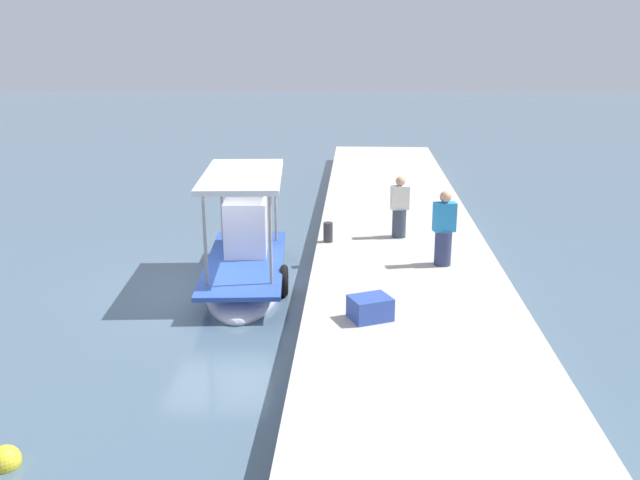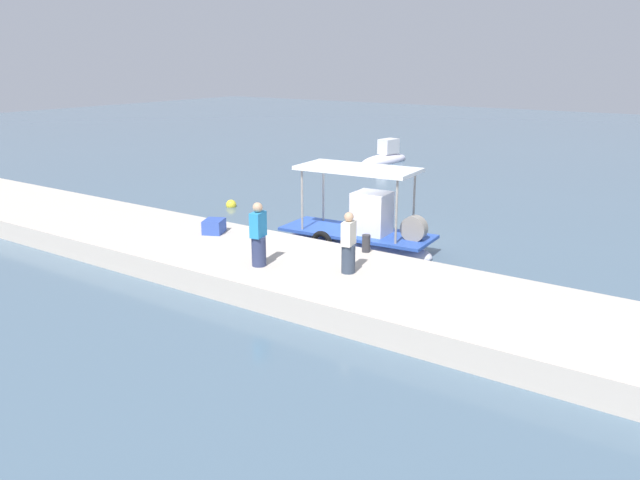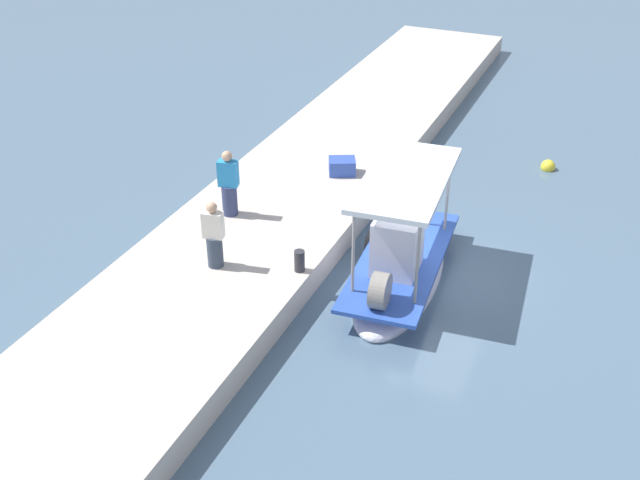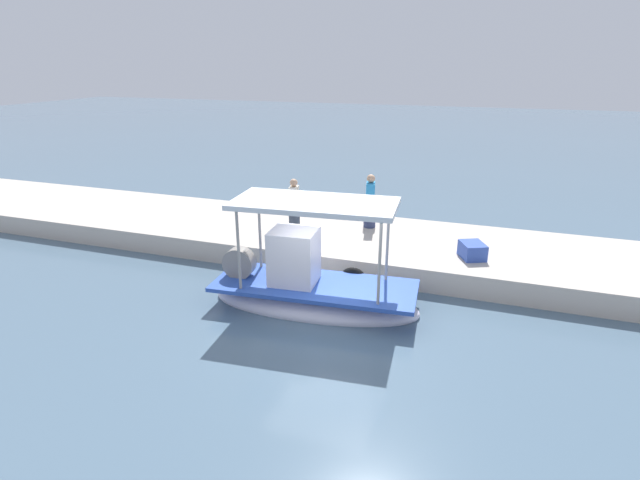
{
  "view_description": "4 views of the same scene",
  "coord_description": "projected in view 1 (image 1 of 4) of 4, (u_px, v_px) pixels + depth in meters",
  "views": [
    {
      "loc": [
        -15.12,
        -3.2,
        5.73
      ],
      "look_at": [
        1.24,
        -2.33,
        0.92
      ],
      "focal_mm": 39.14,
      "sensor_mm": 36.0,
      "label": 1
    },
    {
      "loc": [
        10.86,
        -17.55,
        6.03
      ],
      "look_at": [
        0.53,
        -2.7,
        0.81
      ],
      "focal_mm": 35.67,
      "sensor_mm": 36.0,
      "label": 2
    },
    {
      "loc": [
        15.58,
        3.87,
        10.31
      ],
      "look_at": [
        1.25,
        -2.32,
        1.08
      ],
      "focal_mm": 44.52,
      "sensor_mm": 36.0,
      "label": 3
    },
    {
      "loc": [
        -3.25,
        9.89,
        5.76
      ],
      "look_at": [
        1.03,
        -2.45,
        1.04
      ],
      "focal_mm": 28.04,
      "sensor_mm": 36.0,
      "label": 4
    }
  ],
  "objects": [
    {
      "name": "mooring_bollard",
      "position": [
        328.0,
        232.0,
        17.8
      ],
      "size": [
        0.24,
        0.24,
        0.51
      ],
      "primitive_type": "cylinder",
      "color": "#2D2D33",
      "rests_on": "dock_quay"
    },
    {
      "name": "main_fishing_boat",
      "position": [
        246.0,
        264.0,
        16.7
      ],
      "size": [
        5.3,
        2.24,
        3.05
      ],
      "color": "silver",
      "rests_on": "ground_plane"
    },
    {
      "name": "fisherman_near_bollard",
      "position": [
        399.0,
        210.0,
        18.1
      ],
      "size": [
        0.42,
        0.49,
        1.61
      ],
      "color": "#323E4F",
      "rests_on": "dock_quay"
    },
    {
      "name": "marker_buoy",
      "position": [
        5.0,
        460.0,
        9.63
      ],
      "size": [
        0.43,
        0.43,
        0.43
      ],
      "color": "yellow",
      "rests_on": "ground_plane"
    },
    {
      "name": "cargo_crate",
      "position": [
        370.0,
        308.0,
        12.95
      ],
      "size": [
        0.84,
        0.91,
        0.43
      ],
      "primitive_type": "cube",
      "rotation": [
        0.0,
        0.0,
        2.01
      ],
      "color": "#324FAB",
      "rests_on": "dock_quay"
    },
    {
      "name": "dock_quay",
      "position": [
        407.0,
        281.0,
        15.95
      ],
      "size": [
        36.0,
        4.33,
        0.65
      ],
      "primitive_type": "cube",
      "color": "beige",
      "rests_on": "ground_plane"
    },
    {
      "name": "ground_plane",
      "position": [
        218.0,
        291.0,
        16.27
      ],
      "size": [
        120.0,
        120.0,
        0.0
      ],
      "primitive_type": "plane",
      "color": "slate"
    },
    {
      "name": "fisherman_by_crate",
      "position": [
        444.0,
        232.0,
        15.87
      ],
      "size": [
        0.46,
        0.54,
        1.73
      ],
      "color": "navy",
      "rests_on": "dock_quay"
    }
  ]
}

